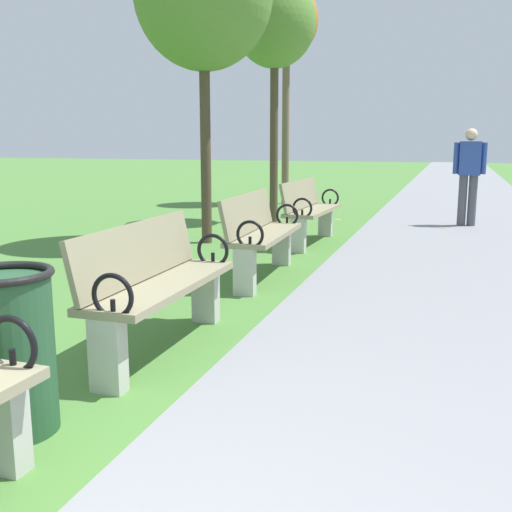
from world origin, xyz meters
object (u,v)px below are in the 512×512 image
object	(u,v)px
park_bench_2	(157,283)
tree_2	(275,24)
park_bench_4	(309,210)
tree_3	(287,23)
trash_bin	(10,351)
park_bench_3	(260,233)
pedestrian_walking	(469,172)

from	to	relation	value
park_bench_2	tree_2	distance (m)	7.50
park_bench_4	tree_3	bearing A→B (deg)	108.79
park_bench_2	tree_2	bearing A→B (deg)	99.50
trash_bin	park_bench_3	bearing A→B (deg)	87.73
park_bench_3	trash_bin	distance (m)	3.71
park_bench_4	tree_3	xyz separation A→B (m)	(-1.76, 5.16, 3.47)
park_bench_2	tree_3	xyz separation A→B (m)	(-1.76, 9.87, 3.47)
tree_2	trash_bin	distance (m)	8.72
park_bench_2	pedestrian_walking	bearing A→B (deg)	73.32
tree_3	trash_bin	bearing A→B (deg)	-81.81
park_bench_3	tree_2	xyz separation A→B (m)	(-1.14, 4.43, 2.91)
park_bench_4	trash_bin	size ratio (longest dim) A/B	1.93
park_bench_2	pedestrian_walking	distance (m)	7.53
tree_2	pedestrian_walking	world-z (taller)	tree_2
park_bench_2	tree_2	size ratio (longest dim) A/B	0.38
tree_3	pedestrian_walking	world-z (taller)	tree_3
tree_2	park_bench_4	bearing A→B (deg)	-61.61
park_bench_4	tree_2	world-z (taller)	tree_2
tree_3	park_bench_2	bearing A→B (deg)	-79.91
trash_bin	park_bench_2	bearing A→B (deg)	83.63
park_bench_4	tree_3	world-z (taller)	tree_3
park_bench_2	tree_3	distance (m)	10.61
tree_2	tree_3	size ratio (longest dim) A/B	0.88
park_bench_3	tree_3	size ratio (longest dim) A/B	0.34
park_bench_4	tree_2	distance (m)	3.77
park_bench_2	tree_3	world-z (taller)	tree_3
trash_bin	pedestrian_walking	bearing A→B (deg)	74.86
tree_3	park_bench_4	bearing A→B (deg)	-71.21
park_bench_3	pedestrian_walking	bearing A→B (deg)	65.84
park_bench_2	park_bench_4	bearing A→B (deg)	90.00
park_bench_3	tree_3	distance (m)	8.43
tree_3	pedestrian_walking	distance (m)	5.62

